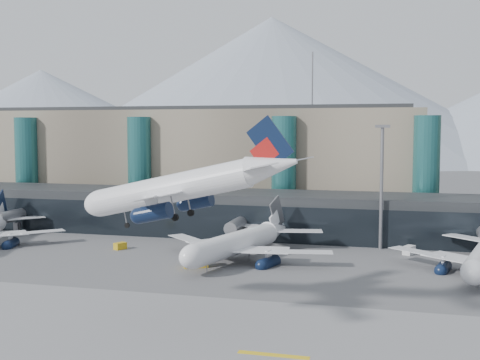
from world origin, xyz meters
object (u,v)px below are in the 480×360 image
object	(u,v)px
jet_parked_mid	(245,234)
veh_d	(409,250)
lightmast_mid	(382,180)
veh_h	(195,261)
veh_b	(120,246)
hero_jet	(192,179)

from	to	relation	value
jet_parked_mid	veh_d	bearing A→B (deg)	-52.68
lightmast_mid	veh_d	xyz separation A→B (m)	(5.63, -4.00, -13.57)
jet_parked_mid	veh_h	distance (m)	12.18
lightmast_mid	veh_b	distance (m)	55.45
lightmast_mid	veh_d	bearing A→B (deg)	-35.44
jet_parked_mid	veh_h	world-z (taller)	jet_parked_mid
lightmast_mid	veh_h	size ratio (longest dim) A/B	6.01
hero_jet	veh_d	xyz separation A→B (m)	(28.19, 49.51, -17.56)
jet_parked_mid	veh_b	size ratio (longest dim) A/B	15.81
lightmast_mid	veh_h	bearing A→B (deg)	-141.76
lightmast_mid	hero_jet	world-z (taller)	lightmast_mid
veh_b	lightmast_mid	bearing A→B (deg)	-48.28
lightmast_mid	jet_parked_mid	world-z (taller)	lightmast_mid
lightmast_mid	jet_parked_mid	size ratio (longest dim) A/B	0.67
hero_jet	veh_h	bearing A→B (deg)	115.36
jet_parked_mid	veh_d	distance (m)	32.95
hero_jet	veh_d	bearing A→B (deg)	67.79
veh_h	jet_parked_mid	bearing A→B (deg)	27.00
hero_jet	veh_h	size ratio (longest dim) A/B	7.52
lightmast_mid	hero_jet	bearing A→B (deg)	-112.86
hero_jet	veh_b	distance (m)	52.62
jet_parked_mid	veh_b	world-z (taller)	jet_parked_mid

